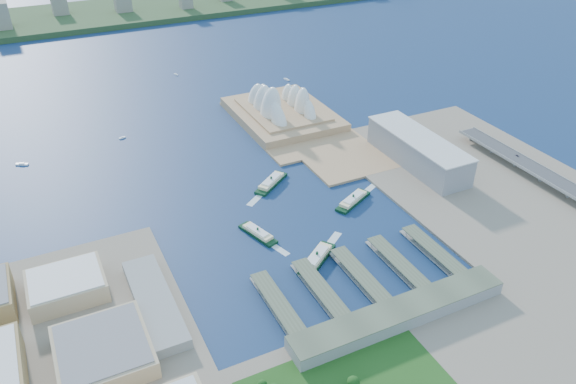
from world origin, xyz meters
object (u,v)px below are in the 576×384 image
opera_house (282,98)px  ferry_d (353,199)px  ferry_b (271,181)px  ferry_c (317,257)px  toaster_building (418,151)px  car_c (517,156)px  ferry_a (258,232)px

opera_house → ferry_d: bearing=-96.4°
opera_house → ferry_b: 190.04m
opera_house → ferry_c: bearing=-109.8°
ferry_b → ferry_c: ferry_c is taller
toaster_building → car_c: bearing=-27.8°
ferry_b → ferry_d: (66.32, -75.86, -0.18)m
ferry_a → ferry_d: (120.87, 10.26, 0.48)m
toaster_building → ferry_a: 243.18m
ferry_a → ferry_b: size_ratio=0.87×
ferry_b → opera_house: bearing=113.7°
ferry_c → ferry_d: (86.28, 73.85, -0.32)m
car_c → ferry_c: bearing=-169.8°
car_c → ferry_b: bearing=162.2°
opera_house → ferry_a: bearing=-120.6°
ferry_d → ferry_c: bearing=103.6°
ferry_c → toaster_building: bearing=-97.2°
ferry_c → ferry_d: ferry_c is taller
ferry_d → toaster_building: bearing=-98.3°
ferry_b → car_c: bearing=35.5°
opera_house → ferry_c: opera_house is taller
ferry_a → ferry_b: bearing=40.2°
ferry_c → car_c: car_c is taller
ferry_d → ferry_a: bearing=67.9°
ferry_c → car_c: 317.07m
toaster_building → ferry_d: toaster_building is taller
ferry_a → ferry_b: (54.55, 86.12, 0.67)m
toaster_building → car_c: toaster_building is taller
toaster_building → ferry_c: bearing=-150.8°
ferry_c → car_c: (311.94, 55.92, 10.17)m
toaster_building → ferry_d: (-116.65, -39.44, -15.40)m
car_c → toaster_building: bearing=152.2°
ferry_b → car_c: car_c is taller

